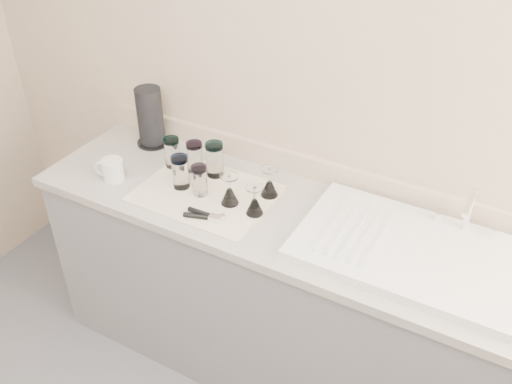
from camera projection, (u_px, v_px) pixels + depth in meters
The scene contains 14 objects.
counter_unit at pixel (273, 291), 2.54m from camera, with size 2.06×0.62×0.90m.
sink_unit at pixel (412, 251), 2.05m from camera, with size 0.82×0.50×0.22m.
dish_towel at pixel (206, 193), 2.37m from camera, with size 0.55×0.42×0.01m, color white.
tumbler_teal at pixel (172, 152), 2.50m from camera, with size 0.07×0.07×0.14m.
tumbler_cyan at pixel (195, 157), 2.46m from camera, with size 0.07×0.07×0.14m.
tumbler_purple at pixel (215, 159), 2.43m from camera, with size 0.08×0.08×0.15m.
tumbler_blue at pixel (180, 172), 2.36m from camera, with size 0.07×0.07×0.14m.
tumbler_lavender at pixel (199, 180), 2.32m from camera, with size 0.07×0.07×0.13m.
goblet_back_right at pixel (269, 186), 2.33m from camera, with size 0.07×0.07×0.13m.
goblet_front_left at pixel (230, 194), 2.28m from camera, with size 0.07×0.07×0.13m.
goblet_front_right at pixel (255, 204), 2.23m from camera, with size 0.07×0.07×0.13m.
can_opener at pixel (205, 216), 2.22m from camera, with size 0.17×0.07×0.02m.
white_mug at pixel (112, 170), 2.44m from camera, with size 0.14×0.12×0.09m.
paper_towel_roll at pixel (150, 118), 2.63m from camera, with size 0.15×0.15×0.28m.
Camera 1 is at (0.82, -0.43, 2.27)m, focal length 40.00 mm.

